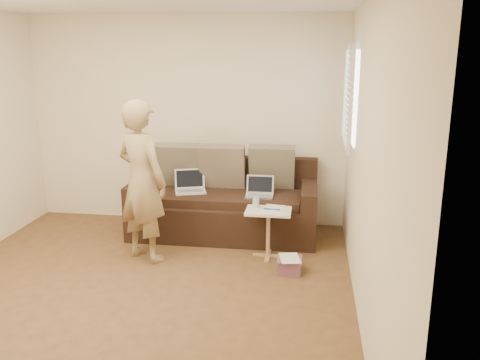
{
  "coord_description": "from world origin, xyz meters",
  "views": [
    {
      "loc": [
        1.55,
        -3.97,
        2.2
      ],
      "look_at": [
        0.8,
        1.4,
        0.78
      ],
      "focal_mm": 37.98,
      "sensor_mm": 36.0,
      "label": 1
    }
  ],
  "objects_px": {
    "side_table": "(268,233)",
    "drinking_glass": "(256,202)",
    "person": "(142,181)",
    "striped_box": "(290,265)",
    "laptop_silver": "(259,197)",
    "sofa": "(224,200)",
    "laptop_white": "(191,192)"
  },
  "relations": [
    {
      "from": "striped_box",
      "to": "laptop_silver",
      "type": "bearing_deg",
      "value": 114.89
    },
    {
      "from": "drinking_glass",
      "to": "striped_box",
      "type": "xyz_separation_m",
      "value": [
        0.39,
        -0.43,
        -0.51
      ]
    },
    {
      "from": "person",
      "to": "striped_box",
      "type": "height_order",
      "value": "person"
    },
    {
      "from": "laptop_silver",
      "to": "laptop_white",
      "type": "distance_m",
      "value": 0.84
    },
    {
      "from": "person",
      "to": "striped_box",
      "type": "bearing_deg",
      "value": -157.46
    },
    {
      "from": "sofa",
      "to": "drinking_glass",
      "type": "height_order",
      "value": "sofa"
    },
    {
      "from": "drinking_glass",
      "to": "laptop_white",
      "type": "bearing_deg",
      "value": 148.17
    },
    {
      "from": "laptop_silver",
      "to": "striped_box",
      "type": "height_order",
      "value": "laptop_silver"
    },
    {
      "from": "sofa",
      "to": "person",
      "type": "distance_m",
      "value": 1.19
    },
    {
      "from": "person",
      "to": "drinking_glass",
      "type": "xyz_separation_m",
      "value": [
        1.16,
        0.28,
        -0.27
      ]
    },
    {
      "from": "laptop_white",
      "to": "striped_box",
      "type": "bearing_deg",
      "value": -55.9
    },
    {
      "from": "striped_box",
      "to": "laptop_white",
      "type": "bearing_deg",
      "value": 142.28
    },
    {
      "from": "laptop_silver",
      "to": "striped_box",
      "type": "distance_m",
      "value": 1.06
    },
    {
      "from": "person",
      "to": "drinking_glass",
      "type": "distance_m",
      "value": 1.22
    },
    {
      "from": "sofa",
      "to": "person",
      "type": "height_order",
      "value": "person"
    },
    {
      "from": "person",
      "to": "drinking_glass",
      "type": "bearing_deg",
      "value": -138.21
    },
    {
      "from": "laptop_silver",
      "to": "person",
      "type": "height_order",
      "value": "person"
    },
    {
      "from": "laptop_silver",
      "to": "side_table",
      "type": "xyz_separation_m",
      "value": [
        0.15,
        -0.5,
        -0.26
      ]
    },
    {
      "from": "person",
      "to": "drinking_glass",
      "type": "height_order",
      "value": "person"
    },
    {
      "from": "laptop_silver",
      "to": "person",
      "type": "bearing_deg",
      "value": -148.14
    },
    {
      "from": "laptop_silver",
      "to": "drinking_glass",
      "type": "xyz_separation_m",
      "value": [
        0.01,
        -0.44,
        0.07
      ]
    },
    {
      "from": "laptop_silver",
      "to": "side_table",
      "type": "distance_m",
      "value": 0.58
    },
    {
      "from": "drinking_glass",
      "to": "striped_box",
      "type": "distance_m",
      "value": 0.78
    },
    {
      "from": "side_table",
      "to": "drinking_glass",
      "type": "bearing_deg",
      "value": 157.64
    },
    {
      "from": "sofa",
      "to": "drinking_glass",
      "type": "bearing_deg",
      "value": -51.86
    },
    {
      "from": "laptop_silver",
      "to": "person",
      "type": "relative_size",
      "value": 0.19
    },
    {
      "from": "striped_box",
      "to": "person",
      "type": "bearing_deg",
      "value": 174.52
    },
    {
      "from": "drinking_glass",
      "to": "side_table",
      "type": "bearing_deg",
      "value": -22.36
    },
    {
      "from": "drinking_glass",
      "to": "striped_box",
      "type": "relative_size",
      "value": 0.49
    },
    {
      "from": "sofa",
      "to": "laptop_silver",
      "type": "height_order",
      "value": "sofa"
    },
    {
      "from": "laptop_white",
      "to": "drinking_glass",
      "type": "xyz_separation_m",
      "value": [
        0.84,
        -0.52,
        0.07
      ]
    },
    {
      "from": "sofa",
      "to": "laptop_white",
      "type": "bearing_deg",
      "value": -173.91
    }
  ]
}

